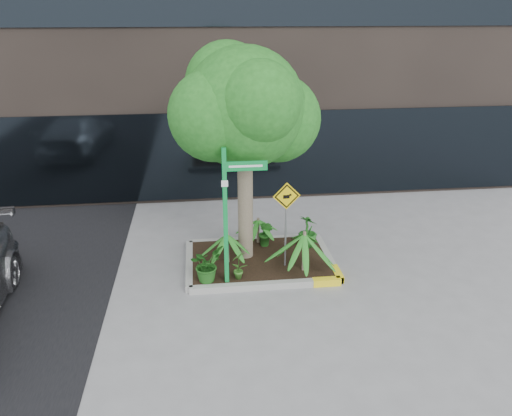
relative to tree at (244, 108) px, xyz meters
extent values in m
plane|color=gray|center=(0.10, -0.49, -3.56)|extent=(80.00, 80.00, 0.00)
cube|color=#9E9E99|center=(0.30, 0.91, -3.49)|extent=(3.20, 0.15, 0.15)
cube|color=#9E9E99|center=(0.30, -1.29, -3.49)|extent=(3.20, 0.15, 0.15)
cube|color=#9E9E99|center=(-1.30, -0.19, -3.49)|extent=(0.15, 2.20, 0.15)
cube|color=#9E9E99|center=(1.90, -0.19, -3.49)|extent=(0.15, 2.20, 0.15)
cube|color=yellow|center=(1.60, -1.29, -3.49)|extent=(0.60, 0.17, 0.15)
cube|color=black|center=(0.30, -0.19, -3.44)|extent=(3.05, 2.05, 0.06)
cylinder|color=gray|center=(0.00, -0.02, -1.99)|extent=(0.34, 0.34, 3.15)
cylinder|color=gray|center=(0.11, -0.02, -0.83)|extent=(0.60, 0.17, 1.02)
sphere|color=#1E5F1B|center=(0.00, -0.02, 0.00)|extent=(2.52, 2.52, 2.52)
sphere|color=#1E5F1B|center=(0.74, 0.30, -0.31)|extent=(1.89, 1.89, 1.89)
sphere|color=#1E5F1B|center=(-0.63, -0.23, -0.10)|extent=(1.89, 1.89, 1.89)
sphere|color=#1E5F1B|center=(0.21, -0.65, 0.21)|extent=(1.68, 1.68, 1.68)
sphere|color=#1E5F1B|center=(-0.31, 0.51, 0.42)|extent=(1.78, 1.78, 1.78)
cylinder|color=gray|center=(1.18, -0.85, -2.95)|extent=(0.07, 0.07, 0.91)
cylinder|color=gray|center=(-0.43, -0.29, -3.05)|extent=(0.07, 0.07, 0.73)
cylinder|color=gray|center=(0.37, 0.64, -3.09)|extent=(0.07, 0.07, 0.64)
imported|color=#1C5217|center=(-0.92, -1.04, -3.04)|extent=(0.93, 0.93, 0.75)
imported|color=#1F621D|center=(1.52, 0.31, -3.02)|extent=(0.62, 0.62, 0.79)
imported|color=#30641F|center=(-0.25, -1.04, -3.09)|extent=(0.48, 0.48, 0.64)
imported|color=#1F5E1B|center=(0.53, 0.42, -3.08)|extent=(0.52, 0.52, 0.66)
cube|color=#0D983E|center=(-0.51, -1.15, -2.04)|extent=(0.09, 0.09, 3.04)
cube|color=#0D983E|center=(-0.09, -1.15, -0.90)|extent=(0.85, 0.03, 0.20)
cube|color=#0D983E|center=(-0.50, -0.73, -0.68)|extent=(0.03, 0.85, 0.20)
cube|color=white|center=(-0.09, -1.16, -0.90)|extent=(0.65, 0.01, 0.04)
cube|color=white|center=(-0.52, -0.73, -0.68)|extent=(0.01, 0.65, 0.04)
cube|color=white|center=(-0.51, -1.19, -1.23)|extent=(0.13, 0.00, 0.13)
cylinder|color=slate|center=(0.82, -0.59, -2.51)|extent=(0.05, 0.05, 1.79)
cube|color=yellow|center=(0.82, -0.61, -1.76)|extent=(0.60, 0.07, 0.60)
cube|color=black|center=(0.82, -0.62, -1.76)|extent=(0.53, 0.05, 0.53)
cube|color=yellow|center=(0.82, -0.63, -1.76)|extent=(0.45, 0.04, 0.45)
cube|color=black|center=(0.81, -0.63, -1.77)|extent=(0.14, 0.01, 0.08)
camera|label=1|loc=(-0.98, -10.27, 1.93)|focal=35.00mm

